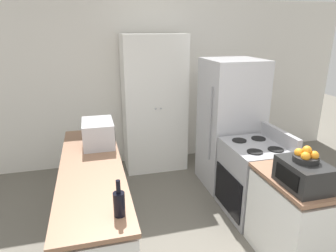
{
  "coord_description": "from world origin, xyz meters",
  "views": [
    {
      "loc": [
        -0.87,
        -1.53,
        2.16
      ],
      "look_at": [
        0.0,
        1.75,
        1.05
      ],
      "focal_mm": 32.0,
      "sensor_mm": 36.0,
      "label": 1
    }
  ],
  "objects_px": {
    "pantry_cabinet": "(154,104)",
    "wine_bottle": "(119,203)",
    "toaster_oven": "(303,175)",
    "refrigerator": "(230,124)",
    "fruit_bowl": "(306,156)",
    "microwave": "(98,133)",
    "stove": "(253,179)"
  },
  "relations": [
    {
      "from": "pantry_cabinet",
      "to": "wine_bottle",
      "type": "bearing_deg",
      "value": -107.63
    },
    {
      "from": "wine_bottle",
      "to": "toaster_oven",
      "type": "distance_m",
      "value": 1.53
    },
    {
      "from": "refrigerator",
      "to": "fruit_bowl",
      "type": "relative_size",
      "value": 8.48
    },
    {
      "from": "refrigerator",
      "to": "microwave",
      "type": "distance_m",
      "value": 1.82
    },
    {
      "from": "microwave",
      "to": "fruit_bowl",
      "type": "xyz_separation_m",
      "value": [
        1.62,
        -1.41,
        0.14
      ]
    },
    {
      "from": "refrigerator",
      "to": "fruit_bowl",
      "type": "height_order",
      "value": "refrigerator"
    },
    {
      "from": "stove",
      "to": "wine_bottle",
      "type": "height_order",
      "value": "wine_bottle"
    },
    {
      "from": "pantry_cabinet",
      "to": "toaster_oven",
      "type": "bearing_deg",
      "value": -74.01
    },
    {
      "from": "stove",
      "to": "toaster_oven",
      "type": "height_order",
      "value": "toaster_oven"
    },
    {
      "from": "microwave",
      "to": "pantry_cabinet",
      "type": "bearing_deg",
      "value": 51.18
    },
    {
      "from": "microwave",
      "to": "fruit_bowl",
      "type": "height_order",
      "value": "fruit_bowl"
    },
    {
      "from": "toaster_oven",
      "to": "fruit_bowl",
      "type": "xyz_separation_m",
      "value": [
        0.01,
        0.01,
        0.16
      ]
    },
    {
      "from": "pantry_cabinet",
      "to": "wine_bottle",
      "type": "relative_size",
      "value": 7.44
    },
    {
      "from": "microwave",
      "to": "toaster_oven",
      "type": "bearing_deg",
      "value": -41.29
    },
    {
      "from": "stove",
      "to": "wine_bottle",
      "type": "relative_size",
      "value": 3.72
    },
    {
      "from": "stove",
      "to": "fruit_bowl",
      "type": "distance_m",
      "value": 1.18
    },
    {
      "from": "stove",
      "to": "microwave",
      "type": "bearing_deg",
      "value": 164.78
    },
    {
      "from": "refrigerator",
      "to": "toaster_oven",
      "type": "relative_size",
      "value": 4.26
    },
    {
      "from": "pantry_cabinet",
      "to": "toaster_oven",
      "type": "relative_size",
      "value": 4.99
    },
    {
      "from": "fruit_bowl",
      "to": "stove",
      "type": "bearing_deg",
      "value": 82.28
    },
    {
      "from": "refrigerator",
      "to": "microwave",
      "type": "xyz_separation_m",
      "value": [
        -1.79,
        -0.3,
        0.13
      ]
    },
    {
      "from": "refrigerator",
      "to": "wine_bottle",
      "type": "distance_m",
      "value": 2.44
    },
    {
      "from": "stove",
      "to": "wine_bottle",
      "type": "distance_m",
      "value": 2.0
    },
    {
      "from": "microwave",
      "to": "fruit_bowl",
      "type": "distance_m",
      "value": 2.16
    },
    {
      "from": "wine_bottle",
      "to": "toaster_oven",
      "type": "height_order",
      "value": "wine_bottle"
    },
    {
      "from": "stove",
      "to": "refrigerator",
      "type": "distance_m",
      "value": 0.89
    },
    {
      "from": "wine_bottle",
      "to": "toaster_oven",
      "type": "relative_size",
      "value": 0.67
    },
    {
      "from": "toaster_oven",
      "to": "stove",
      "type": "bearing_deg",
      "value": 81.92
    },
    {
      "from": "refrigerator",
      "to": "toaster_oven",
      "type": "distance_m",
      "value": 1.73
    },
    {
      "from": "refrigerator",
      "to": "toaster_oven",
      "type": "height_order",
      "value": "refrigerator"
    },
    {
      "from": "toaster_oven",
      "to": "fruit_bowl",
      "type": "distance_m",
      "value": 0.16
    },
    {
      "from": "fruit_bowl",
      "to": "refrigerator",
      "type": "bearing_deg",
      "value": 84.35
    }
  ]
}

